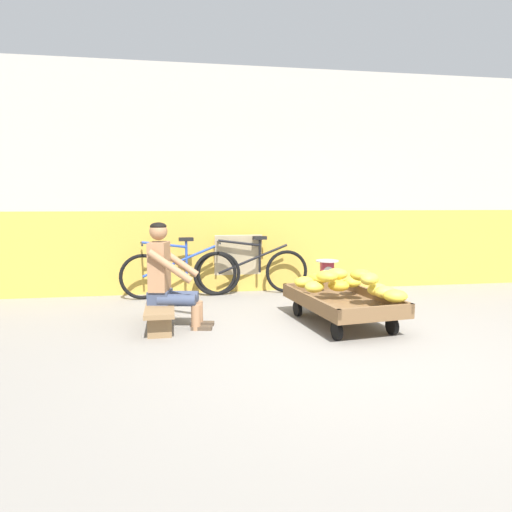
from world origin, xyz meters
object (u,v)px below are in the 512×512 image
object	(u,v)px
bicycle_near_left	(179,273)
sign_board	(238,263)
banana_cart	(341,303)
bicycle_far_left	(253,270)
vendor_seated	(168,276)
plastic_crate	(327,293)
low_bench	(160,309)
weighing_scale	(327,271)

from	to	relation	value
bicycle_near_left	sign_board	size ratio (longest dim) A/B	1.89
banana_cart	bicycle_far_left	size ratio (longest dim) A/B	0.93
bicycle_near_left	bicycle_far_left	bearing A→B (deg)	4.43
banana_cart	sign_board	xyz separation A→B (m)	(-0.90, 2.02, 0.19)
vendor_seated	plastic_crate	world-z (taller)	vendor_seated
banana_cart	plastic_crate	xyz separation A→B (m)	(0.16, 0.99, -0.09)
low_bench	bicycle_near_left	size ratio (longest dim) A/B	0.67
banana_cart	sign_board	size ratio (longest dim) A/B	1.76
bicycle_near_left	bicycle_far_left	world-z (taller)	same
vendor_seated	weighing_scale	bearing A→B (deg)	21.06
bicycle_far_left	vendor_seated	bearing A→B (deg)	-125.82
vendor_seated	bicycle_far_left	distance (m)	2.05
banana_cart	plastic_crate	size ratio (longest dim) A/B	4.28
low_bench	bicycle_far_left	distance (m)	2.08
bicycle_far_left	sign_board	bearing A→B (deg)	139.95
weighing_scale	bicycle_near_left	bearing A→B (deg)	157.87
plastic_crate	bicycle_far_left	bearing A→B (deg)	134.64
sign_board	banana_cart	bearing A→B (deg)	-66.08
banana_cart	sign_board	world-z (taller)	sign_board
low_bench	bicycle_far_left	size ratio (longest dim) A/B	0.67
weighing_scale	bicycle_near_left	size ratio (longest dim) A/B	0.18
banana_cart	weighing_scale	bearing A→B (deg)	81.04
weighing_scale	bicycle_near_left	world-z (taller)	bicycle_near_left
sign_board	plastic_crate	bearing A→B (deg)	-44.41
vendor_seated	bicycle_far_left	size ratio (longest dim) A/B	0.69
bicycle_far_left	plastic_crate	bearing A→B (deg)	-45.36
weighing_scale	bicycle_far_left	bearing A→B (deg)	134.61
bicycle_far_left	sign_board	world-z (taller)	sign_board
banana_cart	bicycle_near_left	world-z (taller)	bicycle_near_left
vendor_seated	weighing_scale	size ratio (longest dim) A/B	3.80
plastic_crate	weighing_scale	size ratio (longest dim) A/B	1.20
weighing_scale	sign_board	distance (m)	1.48
banana_cart	low_bench	bearing A→B (deg)	173.67
weighing_scale	low_bench	bearing A→B (deg)	-160.12
bicycle_far_left	bicycle_near_left	bearing A→B (deg)	-175.57
banana_cart	bicycle_near_left	size ratio (longest dim) A/B	0.93
low_bench	plastic_crate	bearing A→B (deg)	19.90
weighing_scale	sign_board	world-z (taller)	sign_board
vendor_seated	low_bench	bearing A→B (deg)	168.95
low_bench	bicycle_near_left	bearing A→B (deg)	82.35
bicycle_far_left	weighing_scale	bearing A→B (deg)	-45.39
weighing_scale	sign_board	bearing A→B (deg)	135.55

